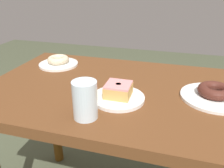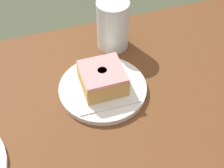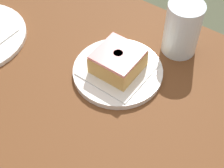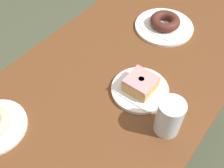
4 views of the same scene
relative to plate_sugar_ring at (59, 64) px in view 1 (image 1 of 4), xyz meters
The scene contains 11 objects.
table 0.48m from the plate_sugar_ring, 159.09° to the left, with size 1.25×0.68×0.71m.
plate_sugar_ring is the anchor object (origin of this frame).
napkin_sugar_ring 0.01m from the plate_sugar_ring, ahead, with size 0.12×0.12×0.00m, color white.
donut_sugar_ring 0.02m from the plate_sugar_ring, ahead, with size 0.11×0.11×0.03m, color beige.
plate_chocolate_ring 0.73m from the plate_sugar_ring, 167.17° to the left, with size 0.24×0.24×0.01m, color white.
napkin_chocolate_ring 0.73m from the plate_sugar_ring, 167.17° to the left, with size 0.14×0.14×0.00m, color white.
donut_chocolate_ring 0.73m from the plate_sugar_ring, 167.17° to the left, with size 0.12×0.12×0.04m, color #4C221A.
plate_glazed_square 0.46m from the plate_sugar_ring, 145.01° to the left, with size 0.19×0.19×0.01m, color white.
napkin_glazed_square 0.46m from the plate_sugar_ring, 145.01° to the left, with size 0.13×0.13×0.00m, color white.
donut_glazed_square 0.47m from the plate_sugar_ring, 145.01° to the left, with size 0.09×0.09×0.05m.
water_glass 0.51m from the plate_sugar_ring, 127.47° to the left, with size 0.08×0.08×0.12m, color silver.
Camera 1 is at (-0.12, 0.81, 1.11)m, focal length 37.03 mm.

